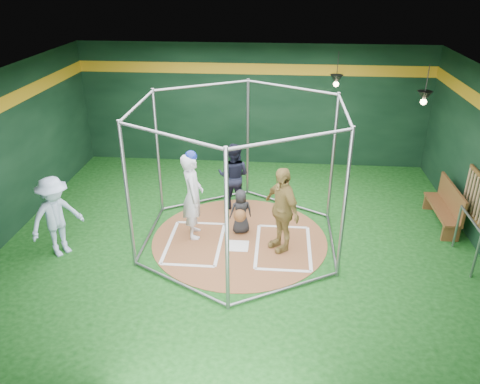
# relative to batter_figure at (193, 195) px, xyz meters

# --- Properties ---
(room_shell) EXTENTS (10.10, 9.10, 3.53)m
(room_shell) POSITION_rel_batter_figure_xyz_m (1.01, -0.09, 0.76)
(room_shell) COLOR #0D3C0F
(room_shell) RESTS_ON ground
(clay_disc) EXTENTS (3.80, 3.80, 0.01)m
(clay_disc) POSITION_rel_batter_figure_xyz_m (1.01, -0.09, -0.99)
(clay_disc) COLOR brown
(clay_disc) RESTS_ON ground
(home_plate) EXTENTS (0.43, 0.43, 0.01)m
(home_plate) POSITION_rel_batter_figure_xyz_m (1.01, -0.39, -0.98)
(home_plate) COLOR white
(home_plate) RESTS_ON clay_disc
(batter_box_left) EXTENTS (1.17, 1.77, 0.01)m
(batter_box_left) POSITION_rel_batter_figure_xyz_m (0.06, -0.34, -0.98)
(batter_box_left) COLOR white
(batter_box_left) RESTS_ON clay_disc
(batter_box_right) EXTENTS (1.17, 1.77, 0.01)m
(batter_box_right) POSITION_rel_batter_figure_xyz_m (1.96, -0.34, -0.98)
(batter_box_right) COLOR white
(batter_box_right) RESTS_ON clay_disc
(batting_cage) EXTENTS (4.05, 4.67, 3.00)m
(batting_cage) POSITION_rel_batter_figure_xyz_m (1.01, -0.09, 0.51)
(batting_cage) COLOR gray
(batting_cage) RESTS_ON ground
(bat_rack) EXTENTS (0.07, 1.25, 0.98)m
(bat_rack) POSITION_rel_batter_figure_xyz_m (5.94, 0.31, 0.06)
(bat_rack) COLOR brown
(bat_rack) RESTS_ON room_shell
(pendant_lamp_near) EXTENTS (0.34, 0.34, 0.90)m
(pendant_lamp_near) POSITION_rel_batter_figure_xyz_m (3.21, 3.51, 1.75)
(pendant_lamp_near) COLOR black
(pendant_lamp_near) RESTS_ON room_shell
(pendant_lamp_far) EXTENTS (0.34, 0.34, 0.90)m
(pendant_lamp_far) POSITION_rel_batter_figure_xyz_m (5.01, 1.91, 1.75)
(pendant_lamp_far) COLOR black
(pendant_lamp_far) RESTS_ON room_shell
(batter_figure) EXTENTS (0.59, 0.78, 1.99)m
(batter_figure) POSITION_rel_batter_figure_xyz_m (0.00, 0.00, 0.00)
(batter_figure) COLOR silver
(batter_figure) RESTS_ON clay_disc
(visitor_leopard) EXTENTS (0.98, 1.13, 1.83)m
(visitor_leopard) POSITION_rel_batter_figure_xyz_m (1.89, -0.37, -0.07)
(visitor_leopard) COLOR tan
(visitor_leopard) RESTS_ON clay_disc
(catcher_figure) EXTENTS (0.57, 0.62, 1.02)m
(catcher_figure) POSITION_rel_batter_figure_xyz_m (1.01, 0.19, -0.47)
(catcher_figure) COLOR black
(catcher_figure) RESTS_ON clay_disc
(umpire) EXTENTS (0.91, 0.77, 1.65)m
(umpire) POSITION_rel_batter_figure_xyz_m (0.74, 1.41, -0.16)
(umpire) COLOR black
(umpire) RESTS_ON clay_disc
(bystander_blue) EXTENTS (1.17, 1.27, 1.72)m
(bystander_blue) POSITION_rel_batter_figure_xyz_m (-2.61, -0.95, -0.14)
(bystander_blue) COLOR #B0C9E9
(bystander_blue) RESTS_ON ground
(dugout_bench) EXTENTS (0.39, 1.66, 0.97)m
(dugout_bench) POSITION_rel_batter_figure_xyz_m (5.64, 0.98, -0.50)
(dugout_bench) COLOR brown
(dugout_bench) RESTS_ON ground
(steel_railing) EXTENTS (0.05, 1.14, 0.99)m
(steel_railing) POSITION_rel_batter_figure_xyz_m (5.56, -0.53, -0.34)
(steel_railing) COLOR gray
(steel_railing) RESTS_ON ground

